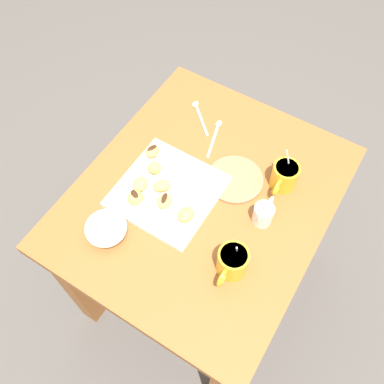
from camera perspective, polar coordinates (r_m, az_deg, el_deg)
name	(u,v)px	position (r m, az deg, el deg)	size (l,w,h in m)	color
ground_plane	(200,277)	(1.99, 1.07, -11.40)	(8.00, 8.00, 0.00)	#514C47
dining_table	(203,218)	(1.45, 1.44, -3.51)	(0.88, 0.75, 0.75)	#935628
pastry_plate_square	(168,191)	(1.32, -3.30, 0.09)	(0.30, 0.30, 0.02)	white
coffee_mug_mustard_left	(284,176)	(1.33, 12.35, 2.16)	(0.12, 0.08, 0.14)	gold
coffee_mug_mustard_right	(232,262)	(1.17, 5.44, -9.35)	(0.13, 0.09, 0.15)	gold
cream_pitcher_white	(264,213)	(1.26, 9.63, -2.86)	(0.10, 0.06, 0.07)	white
ice_cream_bowl	(105,227)	(1.24, -11.60, -4.66)	(0.12, 0.12, 0.09)	white
saucer_coral_left	(235,179)	(1.35, 5.83, 1.72)	(0.18, 0.18, 0.01)	#E5704C
loose_spoon_near_saucer	(215,134)	(1.45, 3.16, 7.80)	(0.16, 0.05, 0.01)	silver
loose_spoon_by_plate	(199,114)	(1.51, 0.97, 10.50)	(0.12, 0.12, 0.01)	silver
beignet_0	(140,184)	(1.31, -7.00, 1.06)	(0.05, 0.05, 0.03)	#DBA351
beignet_1	(154,168)	(1.33, -5.09, 3.26)	(0.04, 0.04, 0.04)	#DBA351
beignet_2	(165,201)	(1.27, -3.71, -1.22)	(0.05, 0.04, 0.03)	#DBA351
chocolate_drizzle_2	(164,198)	(1.26, -3.76, -0.83)	(0.04, 0.02, 0.01)	#381E11
beignet_3	(135,198)	(1.28, -7.66, -0.74)	(0.05, 0.05, 0.04)	#DBA351
chocolate_drizzle_3	(134,194)	(1.26, -7.77, -0.27)	(0.03, 0.02, 0.01)	#381E11
beignet_4	(162,186)	(1.30, -4.07, 0.83)	(0.04, 0.06, 0.03)	#DBA351
beignet_5	(153,151)	(1.38, -5.35, 5.50)	(0.05, 0.04, 0.03)	#DBA351
chocolate_drizzle_5	(152,148)	(1.36, -5.41, 5.95)	(0.03, 0.01, 0.01)	#381E11
beignet_6	(186,215)	(1.24, -0.83, -3.09)	(0.05, 0.05, 0.03)	#DBA351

